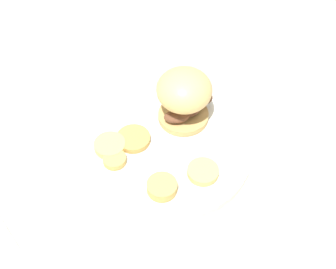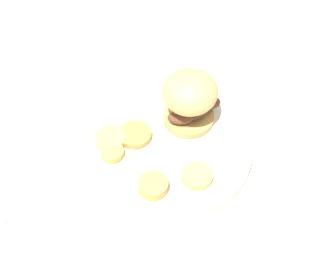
# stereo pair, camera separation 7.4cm
# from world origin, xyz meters

# --- Properties ---
(ground_plane) EXTENTS (4.00, 4.00, 0.00)m
(ground_plane) POSITION_xyz_m (0.00, 0.00, 0.00)
(ground_plane) COLOR #B2A899
(dinner_plate) EXTENTS (0.28, 0.28, 0.02)m
(dinner_plate) POSITION_xyz_m (0.00, 0.00, 0.01)
(dinner_plate) COLOR white
(dinner_plate) RESTS_ON ground_plane
(sandwich) EXTENTS (0.10, 0.09, 0.10)m
(sandwich) POSITION_xyz_m (0.04, 0.05, 0.07)
(sandwich) COLOR tan
(sandwich) RESTS_ON dinner_plate
(potato_round_0) EXTENTS (0.05, 0.05, 0.01)m
(potato_round_0) POSITION_xyz_m (0.04, -0.07, 0.02)
(potato_round_0) COLOR #DBB766
(potato_round_0) RESTS_ON dinner_plate
(potato_round_1) EXTENTS (0.05, 0.05, 0.01)m
(potato_round_1) POSITION_xyz_m (-0.09, 0.01, 0.02)
(potato_round_1) COLOR #DBB766
(potato_round_1) RESTS_ON dinner_plate
(potato_round_2) EXTENTS (0.05, 0.05, 0.02)m
(potato_round_2) POSITION_xyz_m (-0.02, -0.09, 0.02)
(potato_round_2) COLOR tan
(potato_round_2) RESTS_ON dinner_plate
(potato_round_3) EXTENTS (0.04, 0.04, 0.01)m
(potato_round_3) POSITION_xyz_m (-0.09, -0.02, 0.02)
(potato_round_3) COLOR tan
(potato_round_3) RESTS_ON dinner_plate
(potato_round_4) EXTENTS (0.06, 0.06, 0.01)m
(potato_round_4) POSITION_xyz_m (-0.05, 0.02, 0.02)
(potato_round_4) COLOR tan
(potato_round_4) RESTS_ON dinner_plate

